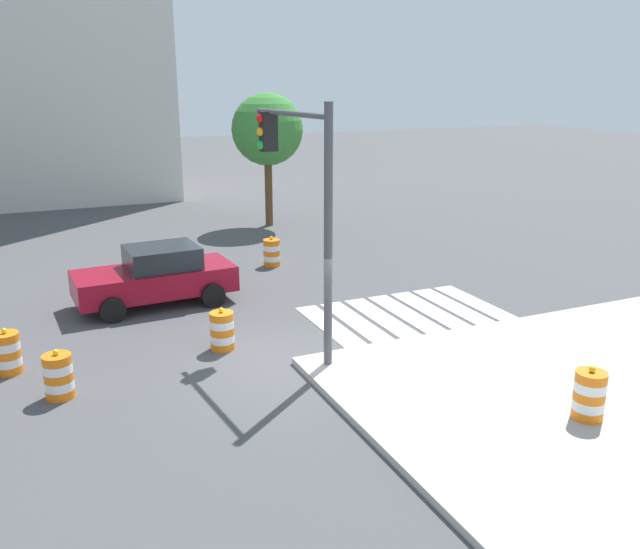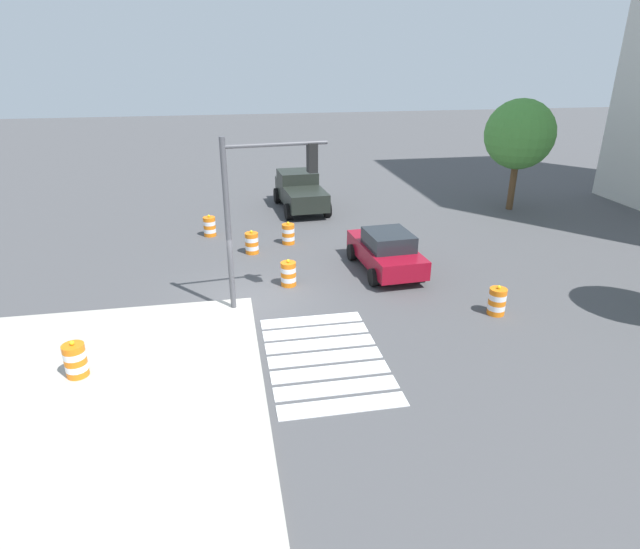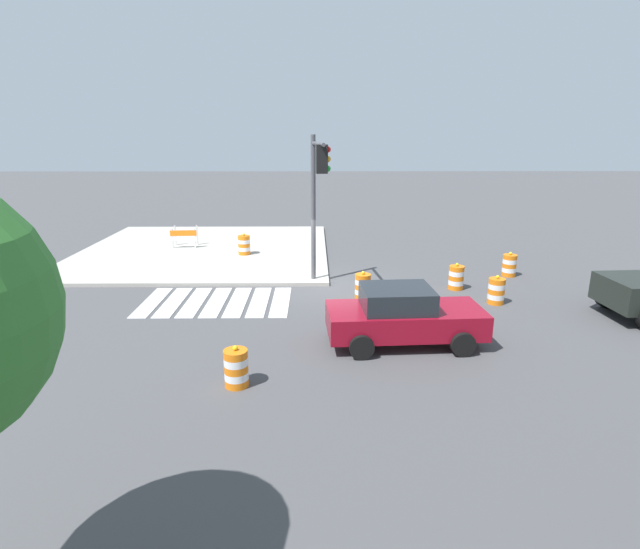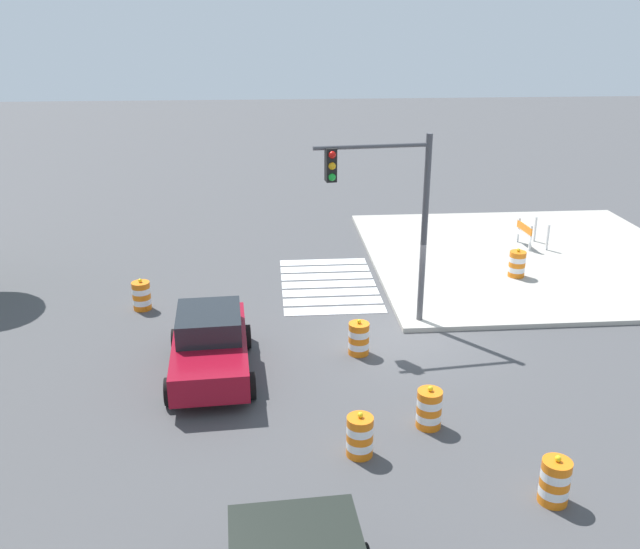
% 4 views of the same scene
% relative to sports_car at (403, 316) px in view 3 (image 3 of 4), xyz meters
% --- Properties ---
extents(ground_plane, '(120.00, 120.00, 0.00)m').
position_rel_sports_car_xyz_m(ground_plane, '(1.89, -5.37, -0.81)').
color(ground_plane, '#474749').
extents(sidewalk_corner, '(12.00, 12.00, 0.15)m').
position_rel_sports_car_xyz_m(sidewalk_corner, '(7.89, -11.37, -0.74)').
color(sidewalk_corner, '#ADA89E').
rests_on(sidewalk_corner, ground).
extents(crosswalk_stripes, '(5.10, 3.20, 0.02)m').
position_rel_sports_car_xyz_m(crosswalk_stripes, '(5.89, -3.57, -0.80)').
color(crosswalk_stripes, silver).
rests_on(crosswalk_stripes, ground).
extents(sports_car, '(4.40, 2.33, 1.63)m').
position_rel_sports_car_xyz_m(sports_car, '(0.00, 0.00, 0.00)').
color(sports_car, maroon).
rests_on(sports_car, ground).
extents(traffic_barrel_near_corner, '(0.56, 0.56, 1.02)m').
position_rel_sports_car_xyz_m(traffic_barrel_near_corner, '(-3.82, -3.32, -0.36)').
color(traffic_barrel_near_corner, orange).
rests_on(traffic_barrel_near_corner, ground).
extents(traffic_barrel_crosswalk_end, '(0.56, 0.56, 1.02)m').
position_rel_sports_car_xyz_m(traffic_barrel_crosswalk_end, '(-2.89, -5.00, -0.36)').
color(traffic_barrel_crosswalk_end, orange).
rests_on(traffic_barrel_crosswalk_end, ground).
extents(traffic_barrel_median_near, '(0.56, 0.56, 1.02)m').
position_rel_sports_car_xyz_m(traffic_barrel_median_near, '(4.28, 2.44, -0.36)').
color(traffic_barrel_median_near, orange).
rests_on(traffic_barrel_median_near, ground).
extents(traffic_barrel_median_far, '(0.56, 0.56, 1.02)m').
position_rel_sports_car_xyz_m(traffic_barrel_median_far, '(0.74, -3.91, -0.36)').
color(traffic_barrel_median_far, orange).
rests_on(traffic_barrel_median_far, ground).
extents(traffic_barrel_far_curb, '(0.56, 0.56, 1.02)m').
position_rel_sports_car_xyz_m(traffic_barrel_far_curb, '(-5.57, -6.77, -0.36)').
color(traffic_barrel_far_curb, orange).
rests_on(traffic_barrel_far_curb, ground).
extents(traffic_barrel_on_sidewalk, '(0.56, 0.56, 1.02)m').
position_rel_sports_car_xyz_m(traffic_barrel_on_sidewalk, '(5.78, -10.09, -0.21)').
color(traffic_barrel_on_sidewalk, orange).
rests_on(traffic_barrel_on_sidewalk, sidewalk_corner).
extents(construction_barricade, '(1.30, 0.86, 1.00)m').
position_rel_sports_car_xyz_m(construction_barricade, '(9.00, -11.67, -0.09)').
color(construction_barricade, silver).
rests_on(construction_barricade, sidewalk_corner).
extents(traffic_light_pole, '(0.66, 3.28, 5.50)m').
position_rel_sports_car_xyz_m(traffic_light_pole, '(2.36, -4.84, 3.10)').
color(traffic_light_pole, '#4C4C51').
rests_on(traffic_light_pole, sidewalk_corner).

